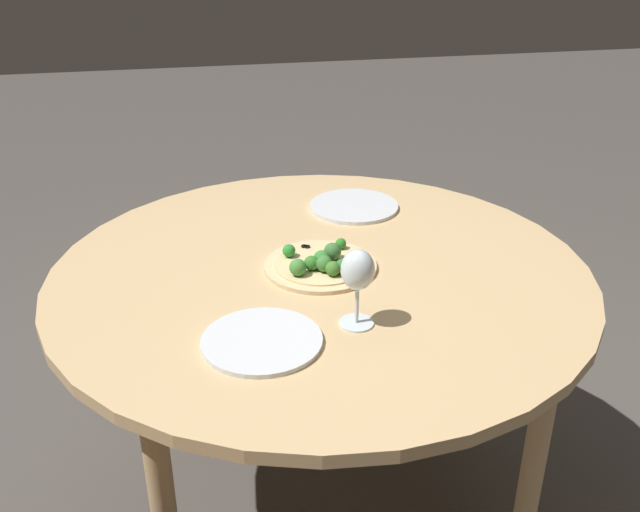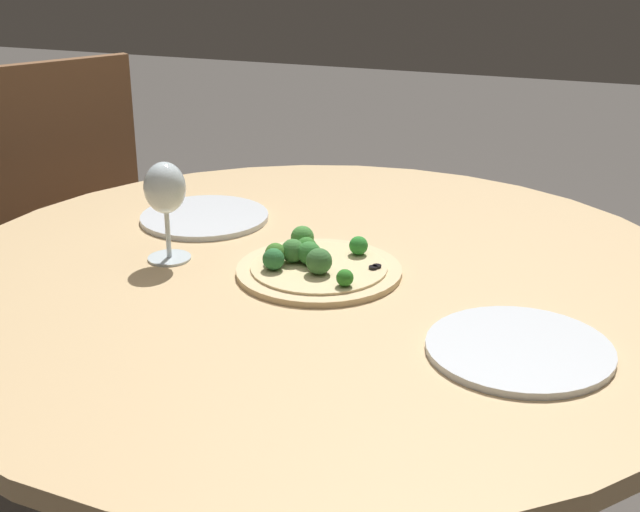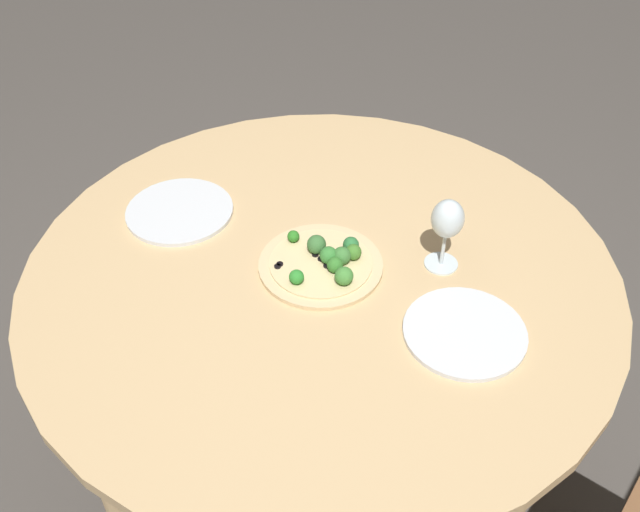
# 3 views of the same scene
# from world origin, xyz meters

# --- Properties ---
(dining_table) EXTENTS (1.25, 1.25, 0.76)m
(dining_table) POSITION_xyz_m (0.00, 0.00, 0.69)
(dining_table) COLOR tan
(dining_table) RESTS_ON ground_plane
(chair) EXTENTS (0.56, 0.56, 0.95)m
(chair) POSITION_xyz_m (-0.80, 0.55, 0.52)
(chair) COLOR brown
(chair) RESTS_ON ground_plane
(pizza) EXTENTS (0.26, 0.26, 0.05)m
(pizza) POSITION_xyz_m (-0.01, 0.00, 0.77)
(pizza) COLOR #DBBC89
(pizza) RESTS_ON dining_table
(wine_glass) EXTENTS (0.07, 0.07, 0.16)m
(wine_glass) POSITION_xyz_m (-0.25, -0.02, 0.87)
(wine_glass) COLOR silver
(wine_glass) RESTS_ON dining_table
(plate_near) EXTENTS (0.24, 0.24, 0.01)m
(plate_near) POSITION_xyz_m (0.33, -0.16, 0.76)
(plate_near) COLOR silver
(plate_near) RESTS_ON dining_table
(plate_far) EXTENTS (0.24, 0.24, 0.01)m
(plate_far) POSITION_xyz_m (-0.28, 0.17, 0.76)
(plate_far) COLOR silver
(plate_far) RESTS_ON dining_table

